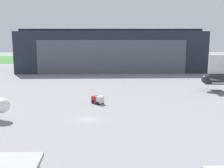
% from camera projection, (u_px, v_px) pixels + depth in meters
% --- Properties ---
extents(ground_plane, '(440.00, 440.00, 0.00)m').
position_uv_depth(ground_plane, '(88.00, 119.00, 72.20)').
color(ground_plane, gray).
extents(grass_field_strip, '(440.00, 56.00, 0.08)m').
position_uv_depth(grass_field_strip, '(98.00, 59.00, 220.44)').
color(grass_field_strip, '#417D37').
rests_on(grass_field_strip, ground_plane).
extents(maintenance_hangar, '(94.97, 30.20, 21.89)m').
position_uv_depth(maintenance_hangar, '(111.00, 50.00, 159.27)').
color(maintenance_hangar, '#232833').
rests_on(maintenance_hangar, ground_plane).
extents(stair_truck, '(3.82, 3.91, 2.38)m').
position_uv_depth(stair_truck, '(98.00, 99.00, 87.27)').
color(stair_truck, silver).
rests_on(stair_truck, ground_plane).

